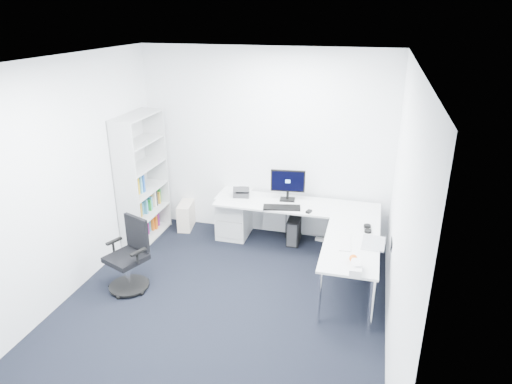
% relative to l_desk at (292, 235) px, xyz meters
% --- Properties ---
extents(ground, '(4.20, 4.20, 0.00)m').
position_rel_l_desk_xyz_m(ground, '(-0.55, -1.40, -0.33)').
color(ground, black).
extents(ceiling, '(4.20, 4.20, 0.00)m').
position_rel_l_desk_xyz_m(ceiling, '(-0.55, -1.40, 2.37)').
color(ceiling, white).
extents(wall_back, '(3.60, 0.02, 2.70)m').
position_rel_l_desk_xyz_m(wall_back, '(-0.55, 0.70, 1.02)').
color(wall_back, white).
rests_on(wall_back, ground).
extents(wall_front, '(3.60, 0.02, 2.70)m').
position_rel_l_desk_xyz_m(wall_front, '(-0.55, -3.50, 1.02)').
color(wall_front, white).
rests_on(wall_front, ground).
extents(wall_left, '(0.02, 4.20, 2.70)m').
position_rel_l_desk_xyz_m(wall_left, '(-2.35, -1.40, 1.02)').
color(wall_left, white).
rests_on(wall_left, ground).
extents(wall_right, '(0.02, 4.20, 2.70)m').
position_rel_l_desk_xyz_m(wall_right, '(1.25, -1.40, 1.02)').
color(wall_right, white).
rests_on(wall_right, ground).
extents(l_desk, '(2.24, 1.26, 0.66)m').
position_rel_l_desk_xyz_m(l_desk, '(0.00, 0.00, 0.00)').
color(l_desk, silver).
rests_on(l_desk, ground).
extents(drawer_pedestal, '(0.43, 0.53, 0.66)m').
position_rel_l_desk_xyz_m(drawer_pedestal, '(-0.94, 0.45, 0.00)').
color(drawer_pedestal, silver).
rests_on(drawer_pedestal, ground).
extents(bookshelf, '(0.36, 0.92, 1.83)m').
position_rel_l_desk_xyz_m(bookshelf, '(-2.17, 0.05, 0.59)').
color(bookshelf, '#BCBFBF').
rests_on(bookshelf, ground).
extents(task_chair, '(0.64, 0.64, 0.88)m').
position_rel_l_desk_xyz_m(task_chair, '(-1.75, -1.24, 0.11)').
color(task_chair, black).
rests_on(task_chair, ground).
extents(black_pc_tower, '(0.18, 0.39, 0.38)m').
position_rel_l_desk_xyz_m(black_pc_tower, '(-0.04, 0.45, -0.14)').
color(black_pc_tower, black).
rests_on(black_pc_tower, ground).
extents(beige_pc_tower, '(0.26, 0.45, 0.40)m').
position_rel_l_desk_xyz_m(beige_pc_tower, '(-1.73, 0.49, -0.13)').
color(beige_pc_tower, beige).
rests_on(beige_pc_tower, ground).
extents(power_strip, '(0.37, 0.13, 0.04)m').
position_rel_l_desk_xyz_m(power_strip, '(0.43, 0.56, -0.31)').
color(power_strip, silver).
rests_on(power_strip, ground).
extents(monitor, '(0.49, 0.21, 0.46)m').
position_rel_l_desk_xyz_m(monitor, '(-0.15, 0.42, 0.56)').
color(monitor, black).
rests_on(monitor, l_desk).
extents(black_keyboard, '(0.52, 0.27, 0.02)m').
position_rel_l_desk_xyz_m(black_keyboard, '(-0.17, 0.12, 0.34)').
color(black_keyboard, black).
rests_on(black_keyboard, l_desk).
extents(mouse, '(0.08, 0.10, 0.03)m').
position_rel_l_desk_xyz_m(mouse, '(0.21, 0.08, 0.34)').
color(mouse, black).
rests_on(mouse, l_desk).
extents(desk_phone, '(0.27, 0.27, 0.16)m').
position_rel_l_desk_xyz_m(desk_phone, '(-0.82, 0.41, 0.41)').
color(desk_phone, '#2B2C2E').
rests_on(desk_phone, l_desk).
extents(laptop, '(0.39, 0.38, 0.26)m').
position_rel_l_desk_xyz_m(laptop, '(1.05, -0.59, 0.46)').
color(laptop, silver).
rests_on(laptop, l_desk).
extents(white_keyboard, '(0.16, 0.45, 0.01)m').
position_rel_l_desk_xyz_m(white_keyboard, '(0.73, -0.64, 0.33)').
color(white_keyboard, silver).
rests_on(white_keyboard, l_desk).
extents(headphones, '(0.15, 0.22, 0.05)m').
position_rel_l_desk_xyz_m(headphones, '(0.97, -0.24, 0.35)').
color(headphones, black).
rests_on(headphones, l_desk).
extents(orange_fruit, '(0.09, 0.09, 0.09)m').
position_rel_l_desk_xyz_m(orange_fruit, '(0.85, -1.06, 0.37)').
color(orange_fruit, orange).
rests_on(orange_fruit, l_desk).
extents(tissue_box, '(0.12, 0.23, 0.08)m').
position_rel_l_desk_xyz_m(tissue_box, '(0.89, -1.26, 0.37)').
color(tissue_box, silver).
rests_on(tissue_box, l_desk).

